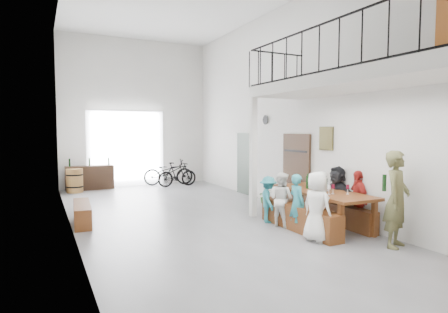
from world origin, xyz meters
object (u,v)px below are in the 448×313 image
serving_counter (90,178)px  side_bench (82,213)px  tasting_table (321,195)px  bench_inner (299,218)px  oak_barrel (75,181)px  host_standing (397,199)px  bicycle_near (168,172)px

serving_counter → side_bench: bearing=-99.9°
tasting_table → bench_inner: (-0.60, -0.01, -0.44)m
tasting_table → oak_barrel: bearing=122.5°
serving_counter → host_standing: (4.11, -9.31, 0.44)m
tasting_table → bench_inner: tasting_table is taller
tasting_table → host_standing: size_ratio=1.44×
host_standing → bicycle_near: (-1.27, 9.17, -0.38)m
oak_barrel → bicycle_near: (3.37, 0.27, 0.09)m
side_bench → host_standing: bearing=-41.6°
bench_inner → side_bench: size_ratio=1.44×
host_standing → bicycle_near: bearing=73.1°
side_bench → tasting_table: bearing=-29.7°
host_standing → bicycle_near: size_ratio=0.93×
host_standing → bicycle_near: 9.26m
serving_counter → bicycle_near: bearing=-4.2°
serving_counter → host_standing: bearing=-67.5°
oak_barrel → serving_counter: (0.53, 0.42, 0.02)m
side_bench → bicycle_near: size_ratio=0.85×
host_standing → oak_barrel: bearing=92.8°
oak_barrel → host_standing: bearing=-62.4°
oak_barrel → host_standing: host_standing is taller
oak_barrel → bicycle_near: bicycle_near is taller
tasting_table → serving_counter: serving_counter is taller
bench_inner → bicycle_near: (-0.42, 7.49, 0.23)m
tasting_table → oak_barrel: size_ratio=3.12×
bench_inner → side_bench: bench_inner is taller
serving_counter → host_standing: host_standing is taller
tasting_table → bench_inner: bearing=-177.7°
bench_inner → bicycle_near: bearing=93.5°
bench_inner → side_bench: (-4.00, 2.64, -0.04)m
side_bench → oak_barrel: oak_barrel is taller
tasting_table → serving_counter: bearing=118.0°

